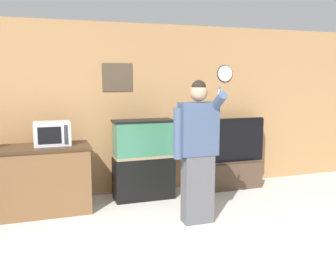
{
  "coord_description": "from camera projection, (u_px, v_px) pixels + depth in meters",
  "views": [
    {
      "loc": [
        -1.14,
        -2.67,
        1.8
      ],
      "look_at": [
        0.42,
        1.94,
        1.05
      ],
      "focal_mm": 40.0,
      "sensor_mm": 36.0,
      "label": 1
    }
  ],
  "objects": [
    {
      "name": "person_standing",
      "position": [
        197.0,
        150.0,
        4.56
      ],
      "size": [
        0.56,
        0.42,
        1.76
      ],
      "color": "#515156",
      "rests_on": "ground_plane"
    },
    {
      "name": "wall_back_paneled",
      "position": [
        120.0,
        110.0,
        5.72
      ],
      "size": [
        10.0,
        0.08,
        2.6
      ],
      "color": "#A87A4C",
      "rests_on": "ground_plane"
    },
    {
      "name": "aquarium_on_stand",
      "position": [
        143.0,
        160.0,
        5.53
      ],
      "size": [
        0.88,
        0.37,
        1.18
      ],
      "color": "black",
      "rests_on": "ground_plane"
    },
    {
      "name": "microwave",
      "position": [
        52.0,
        133.0,
        4.95
      ],
      "size": [
        0.47,
        0.33,
        0.31
      ],
      "color": "silver",
      "rests_on": "counter_island"
    },
    {
      "name": "counter_island",
      "position": [
        33.0,
        180.0,
        4.92
      ],
      "size": [
        1.49,
        0.63,
        0.9
      ],
      "color": "brown",
      "rests_on": "ground_plane"
    },
    {
      "name": "tv_on_stand",
      "position": [
        227.0,
        167.0,
        6.11
      ],
      "size": [
        1.3,
        0.4,
        1.14
      ],
      "color": "#4C3828",
      "rests_on": "ground_plane"
    }
  ]
}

